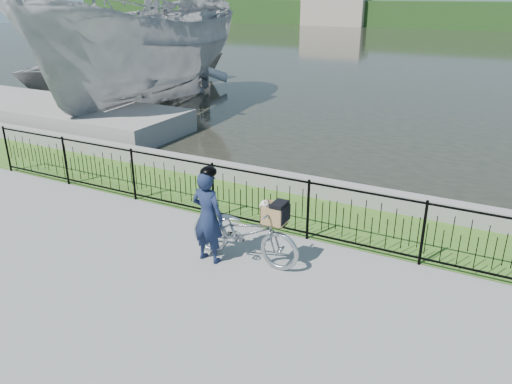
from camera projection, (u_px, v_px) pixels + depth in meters
The scene contains 12 objects.
ground at pixel (214, 265), 8.24m from camera, with size 120.00×120.00×0.00m, color gray.
grass_strip at pixel (280, 208), 10.38m from camera, with size 60.00×2.00×0.01m, color #406A21.
water at pixel (460, 54), 35.37m from camera, with size 120.00×120.00×0.00m, color black.
quay_wall at pixel (299, 184), 11.13m from camera, with size 60.00×0.30×0.40m, color gray.
fence at pixel (258, 200), 9.34m from camera, with size 14.00×0.06×1.15m, color black, non-canonical shape.
far_treeline at pixel (492, 16), 57.00m from camera, with size 120.00×6.00×3.00m, color #23451A.
far_building_left at pixel (336, 9), 62.86m from camera, with size 8.00×4.00×4.00m, color #A29482.
dock at pixel (49, 113), 16.90m from camera, with size 10.00×3.00×0.70m, color gray.
bicycle_rig at pixel (245, 232), 8.21m from camera, with size 1.98×0.69×1.19m.
cyclist at pixel (208, 215), 8.11m from camera, with size 0.60×0.42×1.66m.
boat_near at pixel (145, 51), 17.54m from camera, with size 5.17×11.47×6.10m.
boat_far at pixel (121, 66), 22.66m from camera, with size 9.34×11.41×2.07m.
Camera 1 is at (3.93, -6.05, 4.23)m, focal length 35.00 mm.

